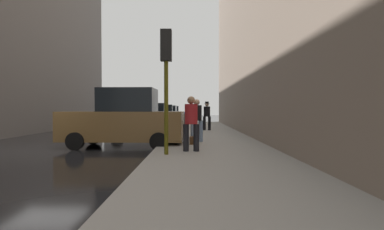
{
  "coord_description": "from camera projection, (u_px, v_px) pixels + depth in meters",
  "views": [
    {
      "loc": [
        5.25,
        -10.66,
        1.47
      ],
      "look_at": [
        5.28,
        4.17,
        1.17
      ],
      "focal_mm": 28.0,
      "sensor_mm": 36.0,
      "label": 1
    }
  ],
  "objects": [
    {
      "name": "traffic_light",
      "position": [
        166.0,
        64.0,
        8.62
      ],
      "size": [
        0.32,
        0.32,
        3.6
      ],
      "color": "#514C0F",
      "rests_on": "sidewalk"
    },
    {
      "name": "ground_plane",
      "position": [
        45.0,
        150.0,
        10.68
      ],
      "size": [
        120.0,
        120.0,
        0.0
      ],
      "primitive_type": "plane",
      "color": "black"
    },
    {
      "name": "duffel_bag",
      "position": [
        193.0,
        140.0,
        11.22
      ],
      "size": [
        0.32,
        0.44,
        0.28
      ],
      "color": "#472D19",
      "rests_on": "sidewalk"
    },
    {
      "name": "parked_blue_sedan",
      "position": [
        164.0,
        115.0,
        28.26
      ],
      "size": [
        4.25,
        2.16,
        1.79
      ],
      "color": "navy",
      "rests_on": "ground_plane"
    },
    {
      "name": "pedestrian_in_jeans",
      "position": [
        196.0,
        118.0,
        12.07
      ],
      "size": [
        0.5,
        0.4,
        1.71
      ],
      "color": "#728CB2",
      "rests_on": "sidewalk"
    },
    {
      "name": "fire_hydrant",
      "position": [
        178.0,
        125.0,
        17.76
      ],
      "size": [
        0.42,
        0.22,
        0.7
      ],
      "color": "red",
      "rests_on": "sidewalk"
    },
    {
      "name": "parked_bronze_suv",
      "position": [
        124.0,
        120.0,
        11.5
      ],
      "size": [
        4.65,
        2.16,
        2.25
      ],
      "color": "brown",
      "rests_on": "ground_plane"
    },
    {
      "name": "parked_silver_sedan",
      "position": [
        146.0,
        120.0,
        17.01
      ],
      "size": [
        4.25,
        2.16,
        1.79
      ],
      "color": "#B7BABF",
      "rests_on": "ground_plane"
    },
    {
      "name": "sidewalk",
      "position": [
        212.0,
        148.0,
        10.69
      ],
      "size": [
        4.0,
        40.0,
        0.15
      ],
      "primitive_type": "cube",
      "color": "gray",
      "rests_on": "ground_plane"
    },
    {
      "name": "pedestrian_with_fedora",
      "position": [
        206.0,
        114.0,
        18.57
      ],
      "size": [
        0.52,
        0.45,
        1.78
      ],
      "color": "black",
      "rests_on": "sidewalk"
    },
    {
      "name": "parked_dark_green_sedan",
      "position": [
        157.0,
        117.0,
        22.67
      ],
      "size": [
        4.27,
        2.19,
        1.79
      ],
      "color": "#193828",
      "rests_on": "ground_plane"
    },
    {
      "name": "pedestrian_in_red_jacket",
      "position": [
        191.0,
        121.0,
        9.31
      ],
      "size": [
        0.5,
        0.4,
        1.71
      ],
      "color": "black",
      "rests_on": "sidewalk"
    },
    {
      "name": "parked_gray_coupe",
      "position": [
        168.0,
        115.0,
        33.16
      ],
      "size": [
        4.26,
        2.18,
        1.79
      ],
      "color": "slate",
      "rests_on": "ground_plane"
    }
  ]
}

